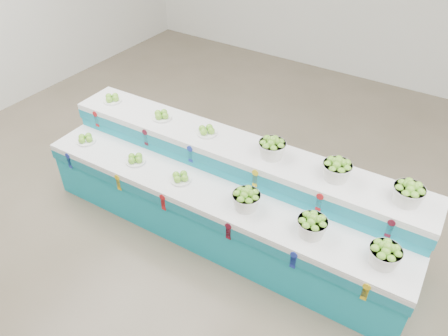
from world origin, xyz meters
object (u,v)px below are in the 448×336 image
Objects in this scene: basket_lower_left at (246,199)px; plate_upper_mid at (162,115)px; display_stand at (224,194)px; basket_upper_right at (408,193)px.

plate_upper_mid reaches higher than basket_lower_left.
display_stand is 14.97× the size of basket_lower_left.
display_stand is 14.97× the size of basket_upper_right.
display_stand is at bearing 149.13° from basket_lower_left.
basket_upper_right is (2.77, 0.07, 0.06)m from plate_upper_mid.
basket_lower_left is (0.42, -0.25, 0.32)m from display_stand.
basket_lower_left is 1.00× the size of basket_upper_right.
display_stand is 1.18m from plate_upper_mid.
basket_lower_left is at bearing -157.24° from basket_upper_right.
display_stand is 0.58m from basket_lower_left.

